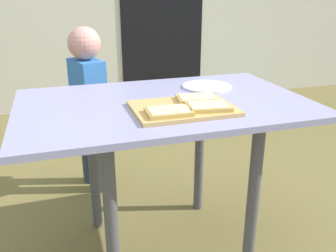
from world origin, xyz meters
name	(u,v)px	position (x,y,z in m)	size (l,w,h in m)	color
ground_plane	(165,248)	(0.00, 0.00, 0.00)	(16.00, 16.00, 0.00)	olive
house_door	(162,9)	(0.73, 2.46, 1.00)	(0.90, 0.02, 2.00)	black
dining_table	(164,124)	(0.00, 0.00, 0.66)	(1.22, 0.78, 0.76)	#9491BA
cutting_board	(183,108)	(0.03, -0.14, 0.77)	(0.39, 0.29, 0.02)	tan
pizza_slice_far_right	(197,98)	(0.12, -0.08, 0.79)	(0.18, 0.14, 0.02)	gold
pizza_slice_near_right	(208,107)	(0.12, -0.20, 0.79)	(0.18, 0.14, 0.02)	gold
pizza_slice_near_left	(169,112)	(-0.05, -0.21, 0.79)	(0.17, 0.12, 0.02)	gold
plate_white_right	(207,86)	(0.26, 0.16, 0.77)	(0.24, 0.24, 0.01)	silver
child_left	(89,98)	(-0.25, 0.74, 0.60)	(0.21, 0.27, 1.01)	#304048
garden_hose_coil	(248,105)	(1.55, 1.96, 0.02)	(0.39, 0.39, 0.04)	#33BD79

